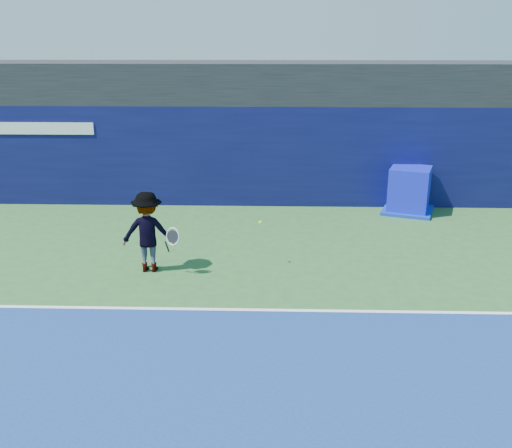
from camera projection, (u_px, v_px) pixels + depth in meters
The scene contains 7 objects.
ground at pixel (231, 408), 7.95m from camera, with size 80.00×80.00×0.00m, color #2C5D2A.
baseline at pixel (242, 310), 10.80m from camera, with size 24.00×0.10×0.01m, color white.
stadium_band at pixel (256, 82), 17.75m from camera, with size 36.00×3.00×1.20m, color black.
back_wall_assembly at pixel (254, 155), 17.45m from camera, with size 36.00×1.03×3.00m.
equipment_cart at pixel (409, 192), 16.70m from camera, with size 1.77×1.77×1.33m.
tennis_player at pixel (148, 232), 12.39m from camera, with size 1.33×0.73×1.79m.
tennis_ball at pixel (260, 222), 12.57m from camera, with size 0.08×0.08×0.08m.
Camera 1 is at (0.55, -6.74, 4.92)m, focal length 40.00 mm.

